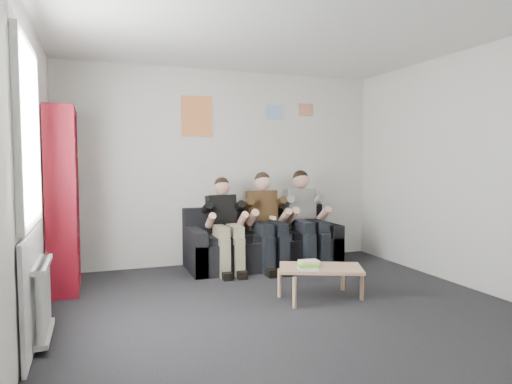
# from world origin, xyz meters

# --- Properties ---
(room_shell) EXTENTS (5.00, 5.00, 5.00)m
(room_shell) POSITION_xyz_m (0.00, 0.00, 1.35)
(room_shell) COLOR black
(room_shell) RESTS_ON ground
(sofa) EXTENTS (2.06, 0.84, 0.80)m
(sofa) POSITION_xyz_m (0.41, 2.11, 0.29)
(sofa) COLOR black
(sofa) RESTS_ON ground
(bookshelf) EXTENTS (0.30, 0.91, 2.02)m
(bookshelf) POSITION_xyz_m (-2.07, 1.79, 1.01)
(bookshelf) COLOR maroon
(bookshelf) RESTS_ON ground
(coffee_table) EXTENTS (0.85, 0.47, 0.34)m
(coffee_table) POSITION_xyz_m (0.46, 0.48, 0.30)
(coffee_table) COLOR tan
(coffee_table) RESTS_ON ground
(game_cases) EXTENTS (0.26, 0.24, 0.06)m
(game_cases) POSITION_xyz_m (0.32, 0.49, 0.37)
(game_cases) COLOR white
(game_cases) RESTS_ON coffee_table
(person_left) EXTENTS (0.37, 0.79, 1.23)m
(person_left) POSITION_xyz_m (-0.16, 1.92, 0.61)
(person_left) COLOR black
(person_left) RESTS_ON sofa
(person_middle) EXTENTS (0.40, 0.86, 1.29)m
(person_middle) POSITION_xyz_m (0.41, 1.91, 0.64)
(person_middle) COLOR #50391A
(person_middle) RESTS_ON sofa
(person_right) EXTENTS (0.41, 0.88, 1.31)m
(person_right) POSITION_xyz_m (0.99, 1.91, 0.64)
(person_right) COLOR white
(person_right) RESTS_ON sofa
(radiator) EXTENTS (0.10, 0.64, 0.60)m
(radiator) POSITION_xyz_m (-2.15, 0.20, 0.35)
(radiator) COLOR silver
(radiator) RESTS_ON ground
(window) EXTENTS (0.05, 1.30, 2.36)m
(window) POSITION_xyz_m (-2.22, 0.20, 1.03)
(window) COLOR white
(window) RESTS_ON room_shell
(poster_large) EXTENTS (0.42, 0.01, 0.55)m
(poster_large) POSITION_xyz_m (-0.40, 2.49, 2.05)
(poster_large) COLOR #E0B74F
(poster_large) RESTS_ON room_shell
(poster_blue) EXTENTS (0.25, 0.01, 0.20)m
(poster_blue) POSITION_xyz_m (0.75, 2.49, 2.15)
(poster_blue) COLOR #458FEC
(poster_blue) RESTS_ON room_shell
(poster_pink) EXTENTS (0.22, 0.01, 0.18)m
(poster_pink) POSITION_xyz_m (1.25, 2.49, 2.20)
(poster_pink) COLOR #BE3B76
(poster_pink) RESTS_ON room_shell
(poster_sign) EXTENTS (0.20, 0.01, 0.14)m
(poster_sign) POSITION_xyz_m (-1.00, 2.49, 2.25)
(poster_sign) COLOR white
(poster_sign) RESTS_ON room_shell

